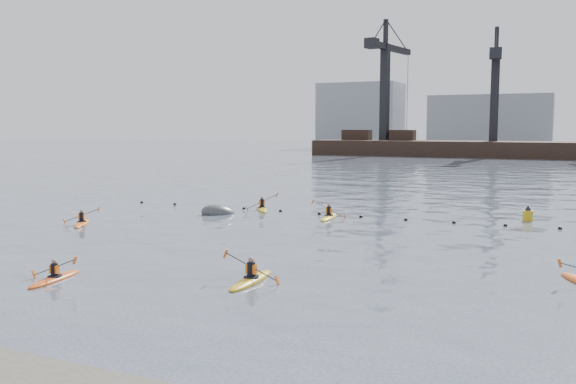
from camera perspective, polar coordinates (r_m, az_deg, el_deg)
name	(u,v)px	position (r m, az deg, el deg)	size (l,w,h in m)	color
ground	(128,305)	(21.40, -14.73, -10.22)	(400.00, 400.00, 0.00)	#363F4F
float_line	(341,215)	(41.14, 4.95, -2.17)	(33.24, 0.73, 0.24)	black
barge_pier	(492,147)	(126.60, 18.52, 3.98)	(72.00, 19.30, 29.50)	black
skyline	(521,114)	(166.50, 20.93, 6.86)	(141.00, 28.00, 22.00)	gray
kayaker_0	(55,278)	(25.60, -20.99, -7.52)	(2.05, 3.02, 1.12)	#D75014
kayaker_1	(251,279)	(23.74, -3.46, -8.13)	(2.39, 3.46, 1.33)	gold
kayaker_2	(82,223)	(39.40, -18.73, -2.74)	(2.25, 3.07, 1.19)	orange
kayaker_3	(329,217)	(39.93, 3.85, -2.30)	(2.38, 3.47, 1.35)	yellow
kayaker_5	(262,208)	(43.86, -2.45, -1.53)	(2.45, 3.27, 1.37)	gold
mooring_buoy	(219,214)	(42.07, -6.50, -2.04)	(2.50, 1.48, 1.25)	#3E4143
nav_buoy	(528,215)	(41.56, 21.52, -2.06)	(0.62, 0.62, 1.13)	gold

